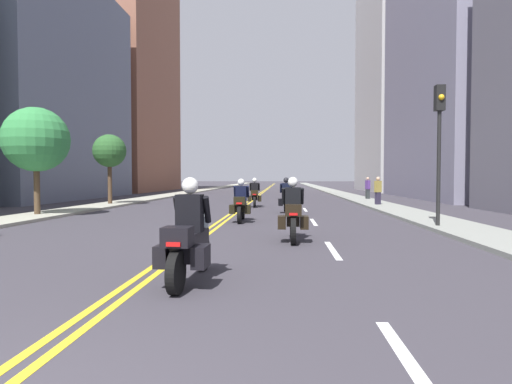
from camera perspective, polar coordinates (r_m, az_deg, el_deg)
ground_plane at (r=49.70m, az=1.04°, el=0.08°), size 264.00×264.00×0.00m
sidewalk_left at (r=50.66m, az=-7.81°, el=0.17°), size 2.04×144.00×0.12m
sidewalk_right at (r=49.95m, az=10.03°, el=0.13°), size 2.04×144.00×0.12m
centreline_yellow_inner at (r=49.71m, az=0.91°, el=0.09°), size 0.12×132.00×0.01m
centreline_yellow_outer at (r=49.70m, az=1.18°, el=0.09°), size 0.12×132.00×0.01m
lane_dashes_white at (r=30.69m, az=5.76°, el=-1.10°), size 0.14×56.40×0.01m
building_left_1 at (r=36.67m, az=-26.18°, el=12.54°), size 6.55×17.39×16.98m
building_right_1 at (r=38.32m, az=26.43°, el=16.22°), size 8.41×17.45×22.41m
building_left_2 at (r=55.74m, az=-16.95°, el=16.23°), size 8.64×17.98×30.90m
building_right_2 at (r=55.24m, az=17.81°, el=14.27°), size 6.10×16.09×26.99m
motorcycle_0 at (r=6.71m, az=-9.06°, el=-6.56°), size 0.78×2.20×1.65m
motorcycle_1 at (r=11.01m, az=4.98°, el=-3.12°), size 0.76×2.25×1.66m
motorcycle_2 at (r=15.69m, az=-2.05°, el=-1.67°), size 0.77×2.24×1.60m
motorcycle_3 at (r=19.80m, az=4.09°, el=-0.86°), size 0.78×2.16×1.65m
motorcycle_4 at (r=23.63m, az=-0.19°, el=-0.43°), size 0.78×2.07×1.62m
traffic_light_near at (r=14.67m, az=23.44°, el=7.69°), size 0.28×0.38×4.54m
pedestrian_0 at (r=31.27m, az=14.80°, el=0.47°), size 0.33×0.41×1.67m
pedestrian_1 at (r=24.86m, az=16.09°, el=0.11°), size 0.42×0.37×1.68m
street_tree_0 at (r=19.86m, az=-27.49°, el=6.25°), size 2.66×2.66×4.55m
street_tree_1 at (r=26.21m, az=-19.12°, el=5.18°), size 1.91×1.91×4.15m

